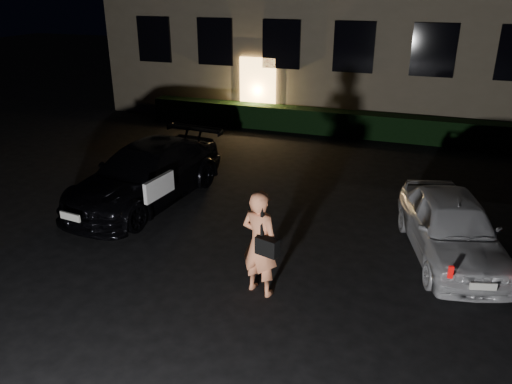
% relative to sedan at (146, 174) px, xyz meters
% --- Properties ---
extents(ground, '(80.00, 80.00, 0.00)m').
position_rel_sedan_xyz_m(ground, '(3.59, -3.00, -0.70)').
color(ground, black).
rests_on(ground, ground).
extents(hedge, '(15.00, 0.70, 0.85)m').
position_rel_sedan_xyz_m(hedge, '(3.59, 7.50, -0.28)').
color(hedge, black).
rests_on(hedge, ground).
extents(sedan, '(2.49, 5.04, 1.40)m').
position_rel_sedan_xyz_m(sedan, '(0.00, 0.00, 0.00)').
color(sedan, black).
rests_on(sedan, ground).
extents(hatch, '(2.46, 4.02, 1.28)m').
position_rel_sedan_xyz_m(hatch, '(7.02, -0.42, -0.06)').
color(hatch, silver).
rests_on(hatch, ground).
extents(man, '(0.80, 0.64, 1.90)m').
position_rel_sedan_xyz_m(man, '(3.94, -2.85, 0.25)').
color(man, '#FF9463').
rests_on(man, ground).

